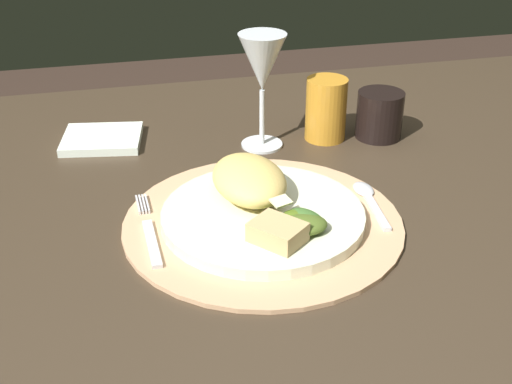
% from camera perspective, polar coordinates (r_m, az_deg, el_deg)
% --- Properties ---
extents(dining_table, '(1.44, 0.99, 0.75)m').
position_cam_1_polar(dining_table, '(0.95, -0.20, -7.21)').
color(dining_table, '#3A2D20').
rests_on(dining_table, ground).
extents(placemat, '(0.35, 0.35, 0.01)m').
position_cam_1_polar(placemat, '(0.84, 0.79, -2.63)').
color(placemat, tan).
rests_on(placemat, dining_table).
extents(dinner_plate, '(0.25, 0.25, 0.01)m').
position_cam_1_polar(dinner_plate, '(0.83, 0.80, -2.03)').
color(dinner_plate, silver).
rests_on(dinner_plate, placemat).
extents(pasta_serving, '(0.10, 0.14, 0.05)m').
position_cam_1_polar(pasta_serving, '(0.85, -0.59, 1.07)').
color(pasta_serving, '#EAC66A').
rests_on(pasta_serving, dinner_plate).
extents(salad_greens, '(0.09, 0.07, 0.03)m').
position_cam_1_polar(salad_greens, '(0.79, 3.63, -2.54)').
color(salad_greens, '#446F2F').
rests_on(salad_greens, dinner_plate).
extents(bread_piece, '(0.07, 0.07, 0.02)m').
position_cam_1_polar(bread_piece, '(0.77, 1.54, -3.49)').
color(bread_piece, tan).
rests_on(bread_piece, dinner_plate).
extents(fork, '(0.02, 0.17, 0.00)m').
position_cam_1_polar(fork, '(0.82, -9.09, -3.40)').
color(fork, silver).
rests_on(fork, placemat).
extents(spoon, '(0.03, 0.13, 0.01)m').
position_cam_1_polar(spoon, '(0.90, 9.52, -0.39)').
color(spoon, silver).
rests_on(spoon, placemat).
extents(napkin, '(0.14, 0.12, 0.01)m').
position_cam_1_polar(napkin, '(1.08, -12.99, 4.43)').
color(napkin, white).
rests_on(napkin, dining_table).
extents(wine_glass, '(0.07, 0.07, 0.18)m').
position_cam_1_polar(wine_glass, '(1.00, 0.54, 10.67)').
color(wine_glass, silver).
rests_on(wine_glass, dining_table).
extents(amber_tumbler, '(0.06, 0.06, 0.10)m').
position_cam_1_polar(amber_tumbler, '(1.06, 5.99, 7.04)').
color(amber_tumbler, orange).
rests_on(amber_tumbler, dining_table).
extents(dark_tumbler, '(0.07, 0.07, 0.08)m').
position_cam_1_polar(dark_tumbler, '(1.08, 10.50, 6.49)').
color(dark_tumbler, black).
rests_on(dark_tumbler, dining_table).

